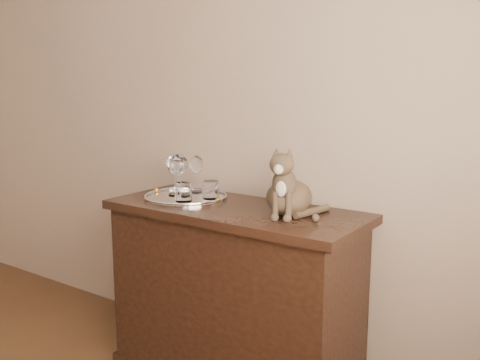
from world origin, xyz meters
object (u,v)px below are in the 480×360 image
object	(u,v)px
sideboard	(235,296)
tumbler_c	(211,190)
tumbler_a	(183,192)
cat	(289,180)
tray	(186,198)
wine_glass_c	(175,175)
wine_glass_d	(180,174)
wine_glass_a	(179,174)
wine_glass_b	(196,174)

from	to	relation	value
sideboard	tumbler_c	distance (m)	0.51
tumbler_a	cat	bearing A→B (deg)	10.36
cat	tumbler_c	bearing A→B (deg)	163.27
tray	wine_glass_c	bearing A→B (deg)	177.98
tumbler_c	wine_glass_d	bearing A→B (deg)	-175.82
wine_glass_c	tumbler_a	world-z (taller)	wine_glass_c
wine_glass_a	wine_glass_d	size ratio (longest dim) A/B	0.98
sideboard	tumbler_c	xyz separation A→B (m)	(-0.17, 0.05, 0.48)
wine_glass_a	tumbler_c	world-z (taller)	wine_glass_a
tumbler_c	sideboard	bearing A→B (deg)	-15.48
wine_glass_c	tumbler_a	bearing A→B (deg)	-33.67
wine_glass_c	tray	bearing A→B (deg)	-2.02
tumbler_c	tray	bearing A→B (deg)	-164.69
tray	wine_glass_d	size ratio (longest dim) A/B	1.97
sideboard	cat	world-z (taller)	cat
wine_glass_a	tumbler_c	distance (m)	0.21
wine_glass_a	tumbler_c	size ratio (longest dim) A/B	2.34
sideboard	tumbler_a	distance (m)	0.54
tray	cat	xyz separation A→B (m)	(0.57, 0.01, 0.14)
wine_glass_c	cat	distance (m)	0.64
tray	tumbler_a	size ratio (longest dim) A/B	4.56
wine_glass_c	wine_glass_d	size ratio (longest dim) A/B	0.99
wine_glass_d	tumbler_a	size ratio (longest dim) A/B	2.31
wine_glass_c	wine_glass_b	bearing A→B (deg)	68.47
tray	wine_glass_a	bearing A→B (deg)	151.69
tray	tumbler_c	bearing A→B (deg)	15.31
tray	tumbler_a	xyz separation A→B (m)	(0.06, -0.09, 0.05)
wine_glass_d	tumbler_c	size ratio (longest dim) A/B	2.38
wine_glass_c	wine_glass_d	world-z (taller)	wine_glass_d
wine_glass_c	tumbler_a	distance (m)	0.17
wine_glass_d	tumbler_c	world-z (taller)	wine_glass_d
wine_glass_b	cat	distance (m)	0.61
sideboard	cat	xyz separation A→B (m)	(0.27, 0.02, 0.57)
tumbler_c	cat	bearing A→B (deg)	-3.43
wine_glass_b	wine_glass_d	distance (m)	0.10
wine_glass_b	cat	size ratio (longest dim) A/B	0.63
sideboard	wine_glass_b	distance (m)	0.63
tumbler_a	tumbler_c	size ratio (longest dim) A/B	1.03
sideboard	wine_glass_b	world-z (taller)	wine_glass_b
wine_glass_b	tumbler_a	size ratio (longest dim) A/B	2.13
sideboard	wine_glass_a	xyz separation A→B (m)	(-0.38, 0.06, 0.53)
tray	wine_glass_a	distance (m)	0.14
tray	tumbler_c	distance (m)	0.14
tumbler_a	cat	size ratio (longest dim) A/B	0.29
wine_glass_b	wine_glass_d	world-z (taller)	wine_glass_d
wine_glass_b	wine_glass_c	world-z (taller)	wine_glass_c
sideboard	cat	bearing A→B (deg)	4.50
tray	wine_glass_b	bearing A→B (deg)	104.14
tumbler_c	wine_glass_a	bearing A→B (deg)	177.92
wine_glass_b	sideboard	bearing A→B (deg)	-21.37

